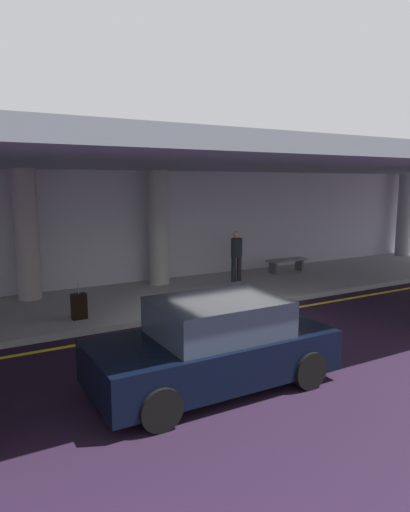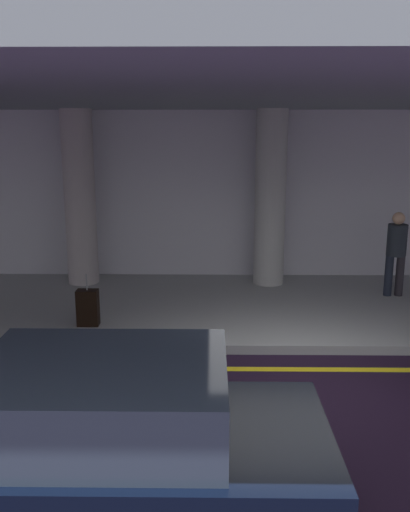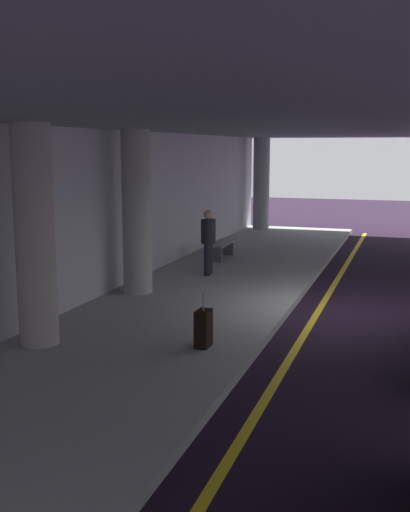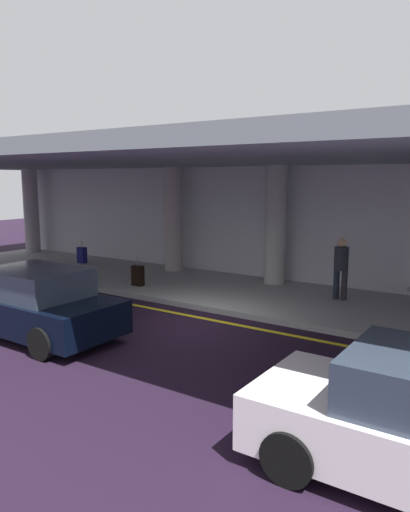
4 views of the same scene
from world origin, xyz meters
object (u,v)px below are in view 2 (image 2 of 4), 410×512
object	(u,v)px
support_column_center	(270,199)
car_black	(96,447)
support_column_left_mid	(80,198)
suitcase_upright_secondary	(88,308)
traveler_with_luggage	(396,248)

from	to	relation	value
support_column_center	car_black	size ratio (longest dim) A/B	0.89
support_column_left_mid	suitcase_upright_secondary	size ratio (longest dim) A/B	4.06
car_black	suitcase_upright_secondary	bearing A→B (deg)	-72.70
traveler_with_luggage	suitcase_upright_secondary	size ratio (longest dim) A/B	1.87
car_black	traveler_with_luggage	xyz separation A→B (m)	(4.62, 6.31, 0.40)
support_column_center	car_black	bearing A→B (deg)	-107.08
traveler_with_luggage	suitcase_upright_secondary	world-z (taller)	traveler_with_luggage
support_column_left_mid	car_black	xyz separation A→B (m)	(1.79, -7.21, -1.26)
support_column_center	traveler_with_luggage	xyz separation A→B (m)	(2.40, -0.90, -0.86)
support_column_left_mid	support_column_center	xyz separation A→B (m)	(4.00, 0.00, 0.00)
car_black	suitcase_upright_secondary	distance (m)	4.67
traveler_with_luggage	suitcase_upright_secondary	xyz separation A→B (m)	(-5.71, -1.78, -0.65)
support_column_left_mid	support_column_center	world-z (taller)	same
support_column_left_mid	traveler_with_luggage	xyz separation A→B (m)	(6.40, -0.90, -0.86)
traveler_with_luggage	suitcase_upright_secondary	distance (m)	6.02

